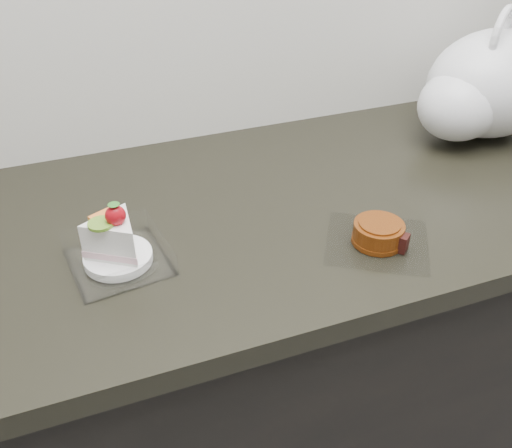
{
  "coord_description": "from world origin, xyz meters",
  "views": [
    {
      "loc": [
        -0.37,
        0.88,
        1.46
      ],
      "look_at": [
        -0.1,
        1.58,
        0.94
      ],
      "focal_mm": 40.0,
      "sensor_mm": 36.0,
      "label": 1
    }
  ],
  "objects": [
    {
      "name": "mooncake_wrap",
      "position": [
        0.09,
        1.51,
        0.92
      ],
      "size": [
        0.22,
        0.22,
        0.04
      ],
      "rotation": [
        0.0,
        0.0,
        -0.37
      ],
      "color": "white",
      "rests_on": "counter"
    },
    {
      "name": "plastic_bag",
      "position": [
        0.5,
        1.79,
        1.01
      ],
      "size": [
        0.4,
        0.34,
        0.28
      ],
      "rotation": [
        0.0,
        0.0,
        0.42
      ],
      "color": "white",
      "rests_on": "counter"
    },
    {
      "name": "cake_tray",
      "position": [
        -0.32,
        1.61,
        0.93
      ],
      "size": [
        0.16,
        0.16,
        0.11
      ],
      "rotation": [
        0.0,
        0.0,
        0.12
      ],
      "color": "white",
      "rests_on": "counter"
    },
    {
      "name": "counter",
      "position": [
        0.0,
        1.69,
        0.45
      ],
      "size": [
        2.04,
        0.64,
        0.9
      ],
      "color": "black",
      "rests_on": "ground"
    }
  ]
}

